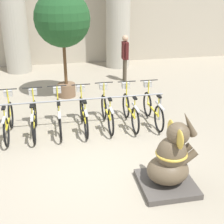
{
  "coord_description": "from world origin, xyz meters",
  "views": [
    {
      "loc": [
        -0.74,
        -5.38,
        3.59
      ],
      "look_at": [
        0.41,
        0.46,
        1.0
      ],
      "focal_mm": 50.0,
      "sensor_mm": 36.0,
      "label": 1
    }
  ],
  "objects": [
    {
      "name": "elephant_statue",
      "position": [
        1.22,
        -0.89,
        0.52
      ],
      "size": [
        1.0,
        1.0,
        1.52
      ],
      "color": "#4C4742",
      "rests_on": "ground_plane"
    },
    {
      "name": "bicycle_7",
      "position": [
        1.77,
        1.82,
        0.41
      ],
      "size": [
        0.48,
        1.68,
        1.06
      ],
      "color": "black",
      "rests_on": "ground_plane"
    },
    {
      "name": "bicycle_1",
      "position": [
        -1.88,
        1.8,
        0.41
      ],
      "size": [
        0.48,
        1.68,
        1.06
      ],
      "color": "black",
      "rests_on": "ground_plane"
    },
    {
      "name": "bike_rack",
      "position": [
        -0.36,
        1.95,
        0.63
      ],
      "size": [
        4.85,
        0.05,
        0.77
      ],
      "color": "gray",
      "rests_on": "ground_plane"
    },
    {
      "name": "bicycle_3",
      "position": [
        -0.66,
        1.83,
        0.41
      ],
      "size": [
        0.48,
        1.68,
        1.06
      ],
      "color": "black",
      "rests_on": "ground_plane"
    },
    {
      "name": "bicycle_4",
      "position": [
        -0.06,
        1.82,
        0.41
      ],
      "size": [
        0.48,
        1.68,
        1.06
      ],
      "color": "black",
      "rests_on": "ground_plane"
    },
    {
      "name": "column_left",
      "position": [
        -2.07,
        7.6,
        2.62
      ],
      "size": [
        1.24,
        1.24,
        5.16
      ],
      "color": "#ADA899",
      "rests_on": "ground_plane"
    },
    {
      "name": "person_pedestrian",
      "position": [
        1.89,
        5.54,
        1.01
      ],
      "size": [
        0.22,
        0.47,
        1.69
      ],
      "color": "brown",
      "rests_on": "ground_plane"
    },
    {
      "name": "bicycle_5",
      "position": [
        0.55,
        1.86,
        0.41
      ],
      "size": [
        0.48,
        1.68,
        1.06
      ],
      "color": "black",
      "rests_on": "ground_plane"
    },
    {
      "name": "ground_plane",
      "position": [
        0.0,
        0.0,
        0.0
      ],
      "size": [
        60.0,
        60.0,
        0.0
      ],
      "primitive_type": "plane",
      "color": "#9E937F"
    },
    {
      "name": "bicycle_6",
      "position": [
        1.16,
        1.84,
        0.41
      ],
      "size": [
        0.48,
        1.68,
        1.06
      ],
      "color": "black",
      "rests_on": "ground_plane"
    },
    {
      "name": "column_right",
      "position": [
        2.07,
        7.6,
        2.62
      ],
      "size": [
        1.24,
        1.24,
        5.16
      ],
      "color": "#ADA899",
      "rests_on": "ground_plane"
    },
    {
      "name": "potted_tree",
      "position": [
        -0.34,
        4.29,
        2.38
      ],
      "size": [
        1.68,
        1.68,
        3.29
      ],
      "color": "brown",
      "rests_on": "ground_plane"
    },
    {
      "name": "bicycle_2",
      "position": [
        -1.27,
        1.8,
        0.41
      ],
      "size": [
        0.48,
        1.68,
        1.06
      ],
      "color": "black",
      "rests_on": "ground_plane"
    }
  ]
}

